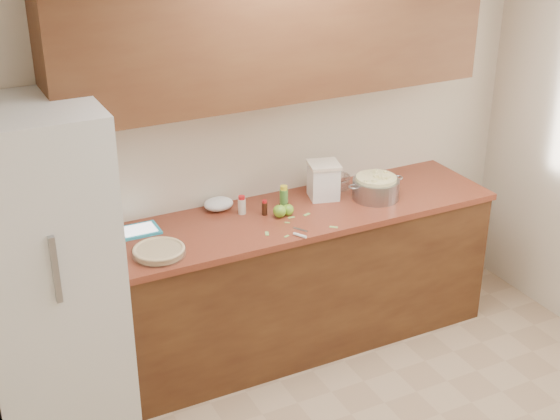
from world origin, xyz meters
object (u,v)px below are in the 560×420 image
colander (376,188)px  flour_canister (324,180)px  tablet (139,230)px  pie (159,251)px

colander → flour_canister: 0.33m
colander → flour_canister: bearing=151.0°
flour_canister → tablet: bearing=177.4°
pie → flour_canister: flour_canister is taller
colander → tablet: size_ratio=1.68×
pie → colander: bearing=4.4°
pie → flour_canister: size_ratio=1.26×
colander → tablet: bearing=171.8°
pie → colander: (1.45, 0.11, 0.05)m
flour_canister → tablet: 1.19m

